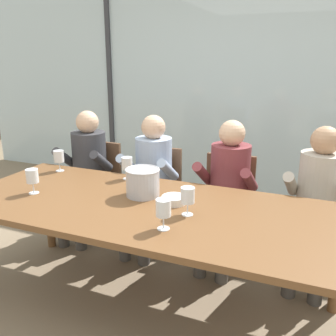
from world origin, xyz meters
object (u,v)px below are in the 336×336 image
at_px(dining_table, 147,214).
at_px(wine_glass_spare_empty, 59,157).
at_px(chair_left_of_center, 156,188).
at_px(person_maroon_top, 227,185).
at_px(person_beige_jumper, 318,196).
at_px(tasting_bowl, 174,200).
at_px(person_pale_blue_shirt, 150,175).
at_px(wine_glass_near_bucket, 163,209).
at_px(chair_center, 227,199).
at_px(chair_near_curtain, 97,180).
at_px(person_charcoal_jacket, 86,166).
at_px(chair_right_of_center, 322,213).
at_px(ice_bucket_primary, 143,182).
at_px(wine_glass_center_pour, 32,177).
at_px(wine_glass_by_right_taster, 127,164).
at_px(wine_glass_by_left_taster, 188,196).

distance_m(dining_table, wine_glass_spare_empty, 1.08).
distance_m(chair_left_of_center, person_maroon_top, 0.73).
height_order(person_beige_jumper, tasting_bowl, person_beige_jumper).
bearing_deg(person_pale_blue_shirt, tasting_bowl, -53.73).
distance_m(wine_glass_near_bucket, wine_glass_spare_empty, 1.39).
bearing_deg(chair_center, chair_near_curtain, 176.07).
bearing_deg(person_charcoal_jacket, person_beige_jumper, -5.10).
relative_size(chair_right_of_center, person_pale_blue_shirt, 0.73).
bearing_deg(chair_near_curtain, person_beige_jumper, -1.07).
relative_size(chair_near_curtain, chair_center, 1.00).
bearing_deg(chair_right_of_center, person_beige_jumper, -112.54).
bearing_deg(ice_bucket_primary, person_pale_blue_shirt, 111.28).
xyz_separation_m(dining_table, chair_center, (0.31, 0.92, -0.19)).
xyz_separation_m(wine_glass_near_bucket, wine_glass_center_pour, (-1.05, 0.17, 0.00)).
xyz_separation_m(ice_bucket_primary, wine_glass_spare_empty, (-0.89, 0.24, 0.02)).
bearing_deg(person_charcoal_jacket, wine_glass_spare_empty, -90.62).
height_order(chair_center, person_charcoal_jacket, person_charcoal_jacket).
bearing_deg(wine_glass_by_right_taster, chair_center, 36.34).
height_order(chair_center, wine_glass_center_pour, wine_glass_center_pour).
relative_size(dining_table, wine_glass_center_pour, 14.74).
height_order(chair_near_curtain, ice_bucket_primary, ice_bucket_primary).
xyz_separation_m(chair_center, wine_glass_spare_empty, (-1.30, -0.53, 0.37)).
relative_size(person_beige_jumper, wine_glass_near_bucket, 6.82).
height_order(person_maroon_top, wine_glass_center_pour, person_maroon_top).
distance_m(person_beige_jumper, wine_glass_near_bucket, 1.34).
distance_m(person_charcoal_jacket, person_beige_jumper, 2.03).
relative_size(wine_glass_by_left_taster, wine_glass_near_bucket, 1.00).
bearing_deg(wine_glass_by_left_taster, tasting_bowl, 135.97).
distance_m(person_pale_blue_shirt, wine_glass_by_right_taster, 0.43).
bearing_deg(person_charcoal_jacket, tasting_bowl, -36.28).
height_order(person_charcoal_jacket, person_beige_jumper, same).
distance_m(chair_center, person_beige_jumper, 0.73).
bearing_deg(person_maroon_top, person_pale_blue_shirt, -176.35).
bearing_deg(ice_bucket_primary, tasting_bowl, -11.75).
bearing_deg(wine_glass_near_bucket, tasting_bowl, 102.94).
bearing_deg(person_charcoal_jacket, chair_right_of_center, -1.95).
bearing_deg(chair_right_of_center, person_pale_blue_shirt, -174.09).
height_order(person_pale_blue_shirt, wine_glass_spare_empty, person_pale_blue_shirt).
distance_m(person_charcoal_jacket, tasting_bowl, 1.37).
bearing_deg(person_pale_blue_shirt, wine_glass_spare_empty, -146.23).
height_order(dining_table, chair_near_curtain, chair_near_curtain).
xyz_separation_m(wine_glass_near_bucket, wine_glass_spare_empty, (-1.22, 0.66, 0.00)).
height_order(person_pale_blue_shirt, ice_bucket_primary, person_pale_blue_shirt).
bearing_deg(wine_glass_near_bucket, person_pale_blue_shirt, 118.68).
xyz_separation_m(dining_table, chair_near_curtain, (-0.99, 0.93, -0.19)).
distance_m(chair_left_of_center, chair_center, 0.68).
bearing_deg(wine_glass_by_right_taster, chair_right_of_center, 19.16).
height_order(person_charcoal_jacket, wine_glass_by_right_taster, person_charcoal_jacket).
distance_m(chair_right_of_center, person_charcoal_jacket, 2.09).
xyz_separation_m(chair_near_curtain, chair_left_of_center, (0.63, 0.01, 0.00)).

